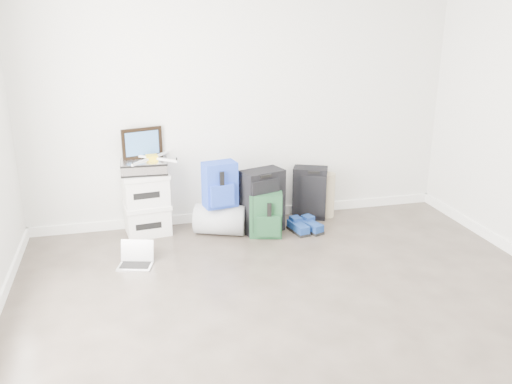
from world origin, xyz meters
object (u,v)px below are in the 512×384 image
object	(u,v)px
boxes_stack	(147,203)
duffel_bag	(220,219)
carry_on	(310,193)
large_suitcase	(262,201)
laptop	(136,259)
briefcase	(144,167)

from	to	relation	value
boxes_stack	duffel_bag	bearing A→B (deg)	-22.39
boxes_stack	carry_on	world-z (taller)	boxes_stack
large_suitcase	laptop	distance (m)	1.42
briefcase	laptop	distance (m)	0.99
large_suitcase	carry_on	xyz separation A→B (m)	(0.61, 0.25, -0.04)
large_suitcase	carry_on	bearing A→B (deg)	4.38
large_suitcase	duffel_bag	bearing A→B (deg)	157.45
boxes_stack	duffel_bag	distance (m)	0.77
briefcase	large_suitcase	bearing A→B (deg)	-9.55
boxes_stack	large_suitcase	world-z (taller)	large_suitcase
boxes_stack	briefcase	size ratio (longest dim) A/B	1.46
boxes_stack	briefcase	world-z (taller)	briefcase
boxes_stack	briefcase	xyz separation A→B (m)	(0.00, 0.00, 0.38)
boxes_stack	duffel_bag	world-z (taller)	boxes_stack
laptop	duffel_bag	bearing A→B (deg)	47.24
large_suitcase	briefcase	bearing A→B (deg)	150.09
briefcase	duffel_bag	xyz separation A→B (m)	(0.72, -0.20, -0.55)
boxes_stack	briefcase	distance (m)	0.38
boxes_stack	carry_on	size ratio (longest dim) A/B	1.13
briefcase	carry_on	xyz separation A→B (m)	(1.76, 0.02, -0.42)
boxes_stack	laptop	distance (m)	0.79
briefcase	boxes_stack	bearing A→B (deg)	0.00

